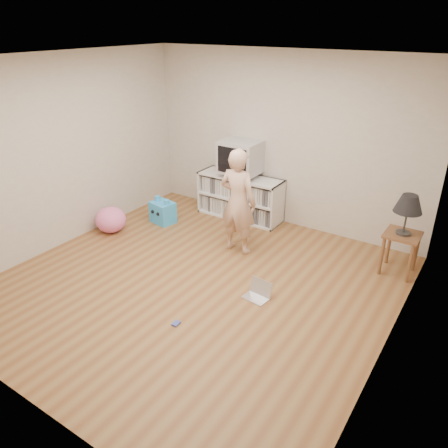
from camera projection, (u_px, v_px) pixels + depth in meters
ground at (196, 284)px, 5.38m from camera, size 4.50×4.50×0.00m
walls at (192, 184)px, 4.83m from camera, size 4.52×4.52×2.60m
ceiling at (188, 59)px, 4.27m from camera, size 4.50×4.50×0.01m
media_unit at (241, 196)px, 7.07m from camera, size 1.40×0.45×0.70m
dvd_deck at (241, 174)px, 6.89m from camera, size 0.45×0.35×0.07m
crt_tv at (241, 157)px, 6.77m from camera, size 0.60×0.53×0.50m
side_table at (401, 243)px, 5.46m from camera, size 0.42×0.42×0.55m
table_lamp at (409, 205)px, 5.23m from camera, size 0.34×0.34×0.52m
person at (238, 202)px, 5.86m from camera, size 0.54×0.35×1.47m
laptop at (258, 293)px, 5.11m from camera, size 0.31×0.26×0.20m
playing_cards at (176, 323)px, 4.67m from camera, size 0.07×0.09×0.02m
plush_blue at (163, 212)px, 6.93m from camera, size 0.40×0.36×0.42m
plush_pink at (111, 220)px, 6.62m from camera, size 0.59×0.59×0.39m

